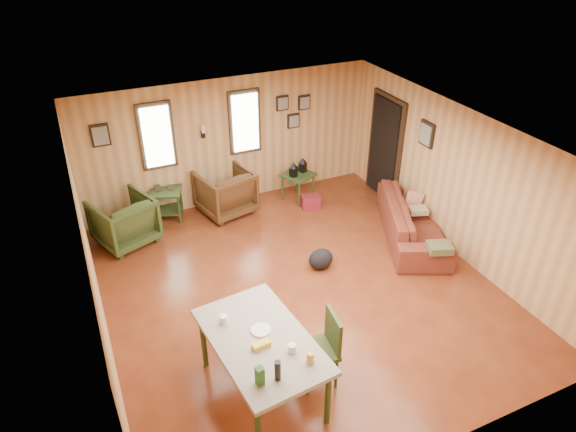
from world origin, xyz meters
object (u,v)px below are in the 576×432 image
object	(u,v)px
recliner_green	(124,219)
side_table	(298,173)
sofa	(414,214)
recliner_brown	(225,190)
end_table	(166,199)
dining_table	(262,345)

from	to	relation	value
recliner_green	side_table	size ratio (longest dim) A/B	1.09
sofa	recliner_brown	size ratio (longest dim) A/B	2.45
recliner_brown	end_table	world-z (taller)	recliner_brown
side_table	dining_table	xyz separation A→B (m)	(-2.36, -4.04, 0.21)
dining_table	end_table	bearing A→B (deg)	85.50
recliner_green	sofa	bearing A→B (deg)	136.43
recliner_brown	dining_table	world-z (taller)	dining_table
sofa	end_table	bearing A→B (deg)	82.45
recliner_green	end_table	xyz separation A→B (m)	(0.82, 0.48, -0.07)
recliner_brown	side_table	world-z (taller)	recliner_brown
sofa	dining_table	bearing A→B (deg)	144.31
recliner_green	side_table	distance (m)	3.29
recliner_green	dining_table	xyz separation A→B (m)	(0.92, -3.90, 0.32)
recliner_green	dining_table	distance (m)	4.02
recliner_green	end_table	size ratio (longest dim) A/B	1.31
sofa	side_table	distance (m)	2.35
sofa	dining_table	world-z (taller)	dining_table
side_table	dining_table	world-z (taller)	dining_table
end_table	side_table	bearing A→B (deg)	-7.95
end_table	recliner_brown	bearing A→B (deg)	-12.49
recliner_green	side_table	bearing A→B (deg)	161.14
recliner_brown	end_table	size ratio (longest dim) A/B	1.32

